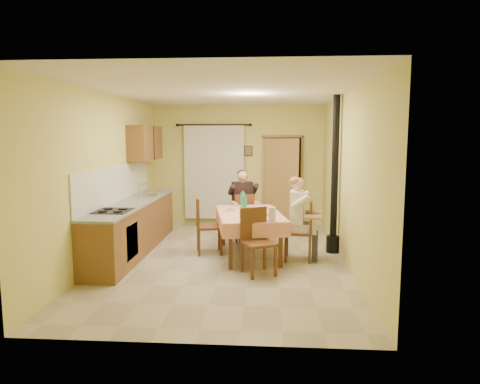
# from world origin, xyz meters

# --- Properties ---
(floor) EXTENTS (4.00, 6.00, 0.01)m
(floor) POSITION_xyz_m (0.00, 0.00, 0.00)
(floor) COLOR tan
(floor) RESTS_ON ground
(room_shell) EXTENTS (4.04, 6.04, 2.82)m
(room_shell) POSITION_xyz_m (0.00, 0.00, 1.82)
(room_shell) COLOR #D8D36F
(room_shell) RESTS_ON ground
(kitchen_run) EXTENTS (0.64, 3.64, 1.56)m
(kitchen_run) POSITION_xyz_m (-1.71, 0.40, 0.48)
(kitchen_run) COLOR brown
(kitchen_run) RESTS_ON ground
(upper_cabinets) EXTENTS (0.35, 1.40, 0.70)m
(upper_cabinets) POSITION_xyz_m (-1.82, 1.70, 1.95)
(upper_cabinets) COLOR brown
(upper_cabinets) RESTS_ON room_shell
(curtain) EXTENTS (1.70, 0.07, 2.22)m
(curtain) POSITION_xyz_m (-0.55, 2.90, 1.26)
(curtain) COLOR black
(curtain) RESTS_ON ground
(doorway) EXTENTS (0.96, 0.34, 2.15)m
(doorway) POSITION_xyz_m (1.04, 2.90, 1.05)
(doorway) COLOR black
(doorway) RESTS_ON ground
(dining_table) EXTENTS (1.38, 1.95, 0.76)m
(dining_table) POSITION_xyz_m (0.40, 0.29, 0.38)
(dining_table) COLOR #EB977B
(dining_table) RESTS_ON ground
(tableware) EXTENTS (0.95, 1.56, 0.33)m
(tableware) POSITION_xyz_m (0.44, 0.19, 0.83)
(tableware) COLOR white
(tableware) RESTS_ON dining_table
(chair_far) EXTENTS (0.50, 0.50, 0.96)m
(chair_far) POSITION_xyz_m (0.22, 1.40, 0.29)
(chair_far) COLOR #553017
(chair_far) RESTS_ON ground
(chair_near) EXTENTS (0.59, 0.59, 1.00)m
(chair_near) POSITION_xyz_m (0.58, -0.74, 0.29)
(chair_near) COLOR #553017
(chair_near) RESTS_ON ground
(chair_right) EXTENTS (0.50, 0.50, 1.02)m
(chair_right) POSITION_xyz_m (1.25, 0.07, 0.29)
(chair_right) COLOR #553017
(chair_right) RESTS_ON ground
(chair_left) EXTENTS (0.53, 0.53, 1.01)m
(chair_left) POSITION_xyz_m (-0.34, 0.39, 0.29)
(chair_left) COLOR #553017
(chair_left) RESTS_ON ground
(man_far) EXTENTS (0.64, 0.57, 1.39)m
(man_far) POSITION_xyz_m (0.22, 1.42, 0.88)
(man_far) COLOR black
(man_far) RESTS_ON chair_far
(man_right) EXTENTS (0.50, 0.61, 1.39)m
(man_right) POSITION_xyz_m (1.24, 0.07, 0.88)
(man_right) COLOR silver
(man_right) RESTS_ON chair_right
(stove_flue) EXTENTS (0.24, 0.24, 2.80)m
(stove_flue) POSITION_xyz_m (1.90, 0.60, 1.02)
(stove_flue) COLOR black
(stove_flue) RESTS_ON ground
(picture_back) EXTENTS (0.19, 0.03, 0.23)m
(picture_back) POSITION_xyz_m (0.25, 2.97, 1.75)
(picture_back) COLOR black
(picture_back) RESTS_ON room_shell
(picture_right) EXTENTS (0.03, 0.31, 0.21)m
(picture_right) POSITION_xyz_m (1.97, 1.20, 1.85)
(picture_right) COLOR brown
(picture_right) RESTS_ON room_shell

